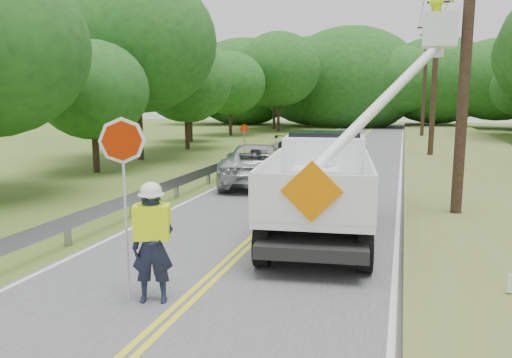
# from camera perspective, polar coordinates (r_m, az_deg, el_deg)

# --- Properties ---
(ground) EXTENTS (140.00, 140.00, 0.00)m
(ground) POSITION_cam_1_polar(r_m,az_deg,el_deg) (7.63, -13.52, -18.40)
(ground) COLOR #4C6121
(ground) RESTS_ON ground
(road) EXTENTS (7.20, 96.00, 0.03)m
(road) POSITION_cam_1_polar(r_m,az_deg,el_deg) (20.42, 6.35, -0.65)
(road) COLOR #4C4C4E
(road) RESTS_ON ground
(guardrail) EXTENTS (0.18, 48.00, 0.77)m
(guardrail) POSITION_cam_1_polar(r_m,az_deg,el_deg) (22.23, -3.46, 1.61)
(guardrail) COLOR gray
(guardrail) RESTS_ON ground
(utility_poles) EXTENTS (1.60, 43.30, 10.00)m
(utility_poles) POSITION_cam_1_polar(r_m,az_deg,el_deg) (22.95, 20.71, 13.09)
(utility_poles) COLOR black
(utility_poles) RESTS_ON ground
(tall_grass_verge) EXTENTS (7.00, 96.00, 0.30)m
(tall_grass_verge) POSITION_cam_1_polar(r_m,az_deg,el_deg) (20.42, 26.36, -1.17)
(tall_grass_verge) COLOR #63682A
(tall_grass_verge) RESTS_ON ground
(treeline_left) EXTENTS (10.63, 53.46, 10.37)m
(treeline_left) POSITION_cam_1_polar(r_m,az_deg,el_deg) (37.10, -5.91, 12.40)
(treeline_left) COLOR #332319
(treeline_left) RESTS_ON ground
(treeline_horizon) EXTENTS (57.51, 15.89, 12.86)m
(treeline_horizon) POSITION_cam_1_polar(r_m,az_deg,el_deg) (62.06, 14.76, 10.82)
(treeline_horizon) COLOR #1D4318
(treeline_horizon) RESTS_ON ground
(flagger) EXTENTS (1.16, 0.68, 3.18)m
(flagger) POSITION_cam_1_polar(r_m,az_deg,el_deg) (8.74, -11.79, -6.62)
(flagger) COLOR #191E33
(flagger) RESTS_ON road
(bucket_truck) EXTENTS (4.80, 7.32, 6.92)m
(bucket_truck) POSITION_cam_1_polar(r_m,az_deg,el_deg) (13.81, 8.47, 1.12)
(bucket_truck) COLOR black
(bucket_truck) RESTS_ON road
(suv_silver) EXTENTS (4.11, 6.37, 1.63)m
(suv_silver) POSITION_cam_1_polar(r_m,az_deg,el_deg) (20.44, -0.03, 1.76)
(suv_silver) COLOR #B4B7BA
(suv_silver) RESTS_ON road
(suv_darkgrey) EXTENTS (3.57, 5.78, 1.56)m
(suv_darkgrey) POSITION_cam_1_polar(r_m,az_deg,el_deg) (28.78, 6.37, 3.82)
(suv_darkgrey) COLOR #373B3F
(suv_darkgrey) RESTS_ON road
(stop_sign_permanent) EXTENTS (0.44, 0.20, 2.18)m
(stop_sign_permanent) POSITION_cam_1_polar(r_m,az_deg,el_deg) (25.50, -1.34, 4.55)
(stop_sign_permanent) COLOR gray
(stop_sign_permanent) RESTS_ON ground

